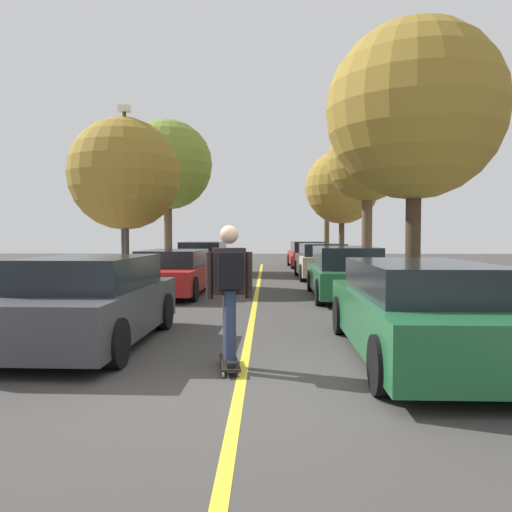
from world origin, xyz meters
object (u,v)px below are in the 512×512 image
object	(u,v)px
parked_car_right_near	(345,272)
street_tree_right_far	(342,187)
parked_car_left_near	(173,272)
parked_car_right_far	(321,261)
parked_car_right_nearest	(420,310)
street_tree_right_nearest	(415,111)
parked_car_left_nearest	(92,301)
skateboard	(229,362)
street_tree_left_nearest	(124,174)
street_tree_left_near	(168,165)
street_tree_right_farthest	(327,187)
parked_car_left_far	(203,259)
street_tree_right_near	(368,162)
parked_car_right_farthest	(307,255)
streetlamp	(125,182)
skateboarder	(229,285)

from	to	relation	value
parked_car_right_near	street_tree_right_far	size ratio (longest dim) A/B	0.75
parked_car_left_near	parked_car_right_far	size ratio (longest dim) A/B	1.09
parked_car_right_nearest	street_tree_right_nearest	size ratio (longest dim) A/B	0.65
parked_car_left_nearest	street_tree_right_nearest	distance (m)	9.98
parked_car_left_nearest	skateboard	distance (m)	2.66
parked_car_left_near	street_tree_left_nearest	world-z (taller)	street_tree_left_nearest
street_tree_left_nearest	skateboard	xyz separation A→B (m)	(4.07, -9.73, -3.53)
street_tree_left_near	parked_car_left_near	bearing A→B (deg)	-77.98
parked_car_left_near	street_tree_left_near	world-z (taller)	street_tree_left_near
parked_car_right_nearest	street_tree_right_farthest	xyz separation A→B (m)	(1.86, 26.42, 4.18)
parked_car_left_far	street_tree_right_farthest	world-z (taller)	street_tree_right_farthest
parked_car_left_nearest	skateboard	bearing A→B (deg)	-31.62
parked_car_left_far	street_tree_left_nearest	size ratio (longest dim) A/B	0.82
street_tree_right_near	street_tree_right_farthest	xyz separation A→B (m)	(0.00, 13.35, 0.29)
street_tree_right_nearest	street_tree_left_near	bearing A→B (deg)	132.54
parked_car_right_farthest	streetlamp	xyz separation A→B (m)	(-6.52, -10.55, 2.66)
parked_car_right_near	skateboard	world-z (taller)	parked_car_right_near
parked_car_left_near	street_tree_right_far	xyz separation A→B (m)	(6.63, 12.46, 3.58)
parked_car_right_near	skateboarder	size ratio (longest dim) A/B	2.66
parked_car_left_far	street_tree_left_near	size ratio (longest dim) A/B	0.64
street_tree_left_near	streetlamp	bearing A→B (deg)	-89.14
parked_car_right_far	skateboarder	distance (m)	13.44
street_tree_left_near	street_tree_right_near	bearing A→B (deg)	-19.36
street_tree_right_far	street_tree_right_farthest	distance (m)	6.67
parked_car_left_nearest	street_tree_right_nearest	size ratio (longest dim) A/B	0.56
street_tree_right_nearest	street_tree_right_far	bearing A→B (deg)	90.00
parked_car_left_near	skateboarder	xyz separation A→B (m)	(2.22, -7.99, 0.45)
parked_car_right_farthest	skateboard	bearing A→B (deg)	-97.32
parked_car_right_far	street_tree_right_farthest	size ratio (longest dim) A/B	0.67
street_tree_left_near	street_tree_right_nearest	size ratio (longest dim) A/B	0.94
parked_car_right_farthest	street_tree_right_far	xyz separation A→B (m)	(1.86, 0.47, 3.54)
parked_car_right_near	streetlamp	bearing A→B (deg)	161.88
street_tree_right_farthest	street_tree_right_near	bearing A→B (deg)	-90.00
skateboard	street_tree_right_nearest	bearing A→B (deg)	59.29
parked_car_right_near	street_tree_left_nearest	distance (m)	7.66
street_tree_right_nearest	street_tree_right_far	size ratio (longest dim) A/B	1.20
parked_car_right_far	street_tree_right_farthest	xyz separation A→B (m)	(1.86, 13.91, 4.16)
parked_car_left_near	skateboarder	world-z (taller)	skateboarder
parked_car_right_near	street_tree_right_farthest	bearing A→B (deg)	84.63
street_tree_left_near	street_tree_right_far	distance (m)	9.30
parked_car_left_far	street_tree_left_near	world-z (taller)	street_tree_left_near
street_tree_right_nearest	skateboard	distance (m)	9.95
parked_car_right_far	street_tree_left_nearest	world-z (taller)	street_tree_left_nearest
street_tree_right_near	skateboarder	size ratio (longest dim) A/B	3.56
parked_car_left_near	parked_car_right_farthest	distance (m)	12.91
parked_car_left_far	parked_car_right_near	xyz separation A→B (m)	(4.77, -7.50, 0.00)
skateboarder	parked_car_right_far	bearing A→B (deg)	79.03
parked_car_right_nearest	street_tree_right_nearest	xyz separation A→B (m)	(1.86, 6.80, 4.33)
parked_car_right_far	skateboard	size ratio (longest dim) A/B	4.83
parked_car_left_near	street_tree_right_near	size ratio (longest dim) A/B	0.75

